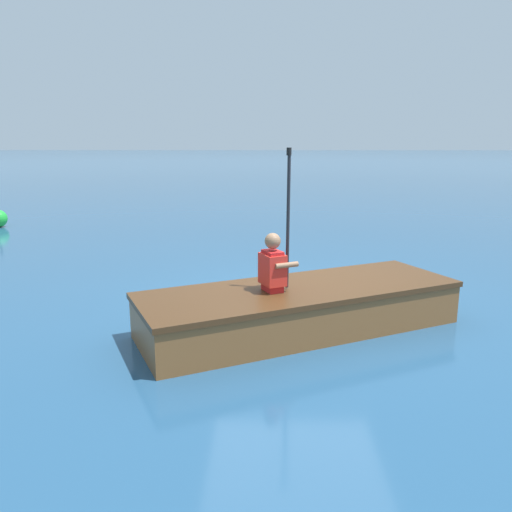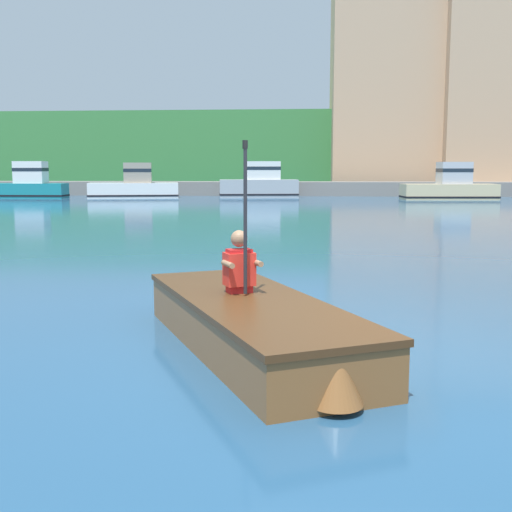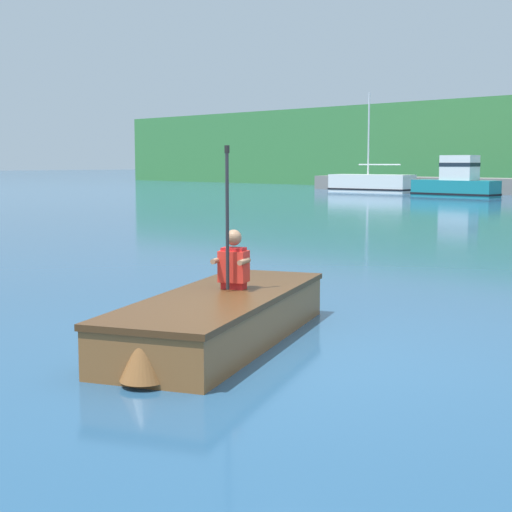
{
  "view_description": "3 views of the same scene",
  "coord_description": "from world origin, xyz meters",
  "px_view_note": "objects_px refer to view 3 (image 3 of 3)",
  "views": [
    {
      "loc": [
        -6.32,
        0.43,
        2.05
      ],
      "look_at": [
        -1.0,
        0.54,
        0.85
      ],
      "focal_mm": 35.0,
      "sensor_mm": 36.0,
      "label": 1
    },
    {
      "loc": [
        -0.48,
        -5.98,
        1.74
      ],
      "look_at": [
        -1.0,
        0.54,
        0.85
      ],
      "focal_mm": 45.0,
      "sensor_mm": 36.0,
      "label": 2
    },
    {
      "loc": [
        4.87,
        -5.26,
        1.84
      ],
      "look_at": [
        -1.0,
        0.54,
        0.85
      ],
      "focal_mm": 55.0,
      "sensor_mm": 36.0,
      "label": 3
    }
  ],
  "objects_px": {
    "moored_boat_dock_west_end": "(372,184)",
    "moored_boat_dock_east_end": "(456,182)",
    "rowboat_foreground": "(220,316)",
    "person_paddler": "(233,261)"
  },
  "relations": [
    {
      "from": "moored_boat_dock_west_end",
      "to": "moored_boat_dock_east_end",
      "type": "xyz_separation_m",
      "value": [
        6.99,
        -1.92,
        0.26
      ]
    },
    {
      "from": "moored_boat_dock_east_end",
      "to": "rowboat_foreground",
      "type": "bearing_deg",
      "value": -62.73
    },
    {
      "from": "moored_boat_dock_west_end",
      "to": "moored_boat_dock_east_end",
      "type": "height_order",
      "value": "moored_boat_dock_west_end"
    },
    {
      "from": "rowboat_foreground",
      "to": "moored_boat_dock_east_end",
      "type": "bearing_deg",
      "value": 117.27
    },
    {
      "from": "rowboat_foreground",
      "to": "moored_boat_dock_west_end",
      "type": "bearing_deg",
      "value": 124.82
    },
    {
      "from": "moored_boat_dock_west_end",
      "to": "rowboat_foreground",
      "type": "bearing_deg",
      "value": -55.18
    },
    {
      "from": "moored_boat_dock_east_end",
      "to": "person_paddler",
      "type": "distance_m",
      "value": 34.92
    },
    {
      "from": "moored_boat_dock_west_end",
      "to": "person_paddler",
      "type": "relative_size",
      "value": 3.95
    },
    {
      "from": "rowboat_foreground",
      "to": "person_paddler",
      "type": "height_order",
      "value": "person_paddler"
    },
    {
      "from": "rowboat_foreground",
      "to": "person_paddler",
      "type": "bearing_deg",
      "value": 115.81
    }
  ]
}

